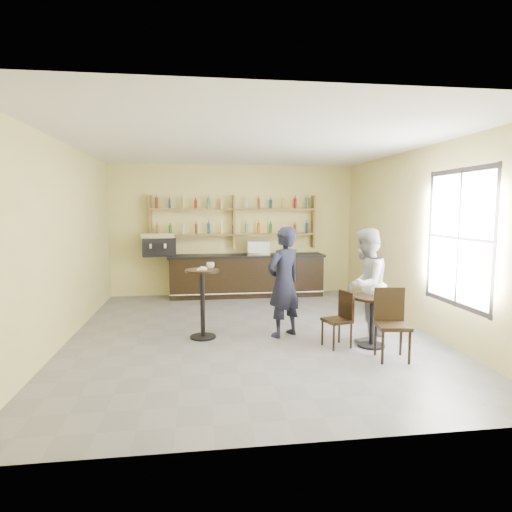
{
  "coord_description": "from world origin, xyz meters",
  "views": [
    {
      "loc": [
        -0.88,
        -7.12,
        2.15
      ],
      "look_at": [
        0.2,
        0.8,
        1.25
      ],
      "focal_mm": 30.0,
      "sensor_mm": 36.0,
      "label": 1
    }
  ],
  "objects": [
    {
      "name": "floor",
      "position": [
        0.0,
        0.0,
        0.0
      ],
      "size": [
        7.0,
        7.0,
        0.0
      ],
      "primitive_type": "plane",
      "color": "slate",
      "rests_on": "ground"
    },
    {
      "name": "ceiling",
      "position": [
        0.0,
        0.0,
        3.2
      ],
      "size": [
        7.0,
        7.0,
        0.0
      ],
      "primitive_type": "plane",
      "rotation": [
        3.14,
        0.0,
        0.0
      ],
      "color": "white",
      "rests_on": "wall_back"
    },
    {
      "name": "wall_back",
      "position": [
        0.0,
        3.5,
        1.6
      ],
      "size": [
        7.0,
        0.0,
        7.0
      ],
      "primitive_type": "plane",
      "rotation": [
        1.57,
        0.0,
        0.0
      ],
      "color": "#DFD27E",
      "rests_on": "floor"
    },
    {
      "name": "wall_front",
      "position": [
        0.0,
        -3.5,
        1.6
      ],
      "size": [
        7.0,
        0.0,
        7.0
      ],
      "primitive_type": "plane",
      "rotation": [
        -1.57,
        0.0,
        0.0
      ],
      "color": "#DFD27E",
      "rests_on": "floor"
    },
    {
      "name": "wall_left",
      "position": [
        -3.0,
        0.0,
        1.6
      ],
      "size": [
        0.0,
        7.0,
        7.0
      ],
      "primitive_type": "plane",
      "rotation": [
        1.57,
        0.0,
        1.57
      ],
      "color": "#DFD27E",
      "rests_on": "floor"
    },
    {
      "name": "wall_right",
      "position": [
        3.0,
        0.0,
        1.6
      ],
      "size": [
        0.0,
        7.0,
        7.0
      ],
      "primitive_type": "plane",
      "rotation": [
        1.57,
        0.0,
        -1.57
      ],
      "color": "#DFD27E",
      "rests_on": "floor"
    },
    {
      "name": "window_pane",
      "position": [
        2.99,
        -1.2,
        1.7
      ],
      "size": [
        0.0,
        2.0,
        2.0
      ],
      "primitive_type": "plane",
      "rotation": [
        1.57,
        0.0,
        -1.57
      ],
      "color": "white",
      "rests_on": "wall_right"
    },
    {
      "name": "window_frame",
      "position": [
        2.99,
        -1.2,
        1.7
      ],
      "size": [
        0.04,
        1.7,
        2.1
      ],
      "primitive_type": null,
      "color": "black",
      "rests_on": "wall_right"
    },
    {
      "name": "shelf_unit",
      "position": [
        0.0,
        3.37,
        1.81
      ],
      "size": [
        4.0,
        0.26,
        1.4
      ],
      "primitive_type": null,
      "color": "brown",
      "rests_on": "wall_back"
    },
    {
      "name": "liquor_bottles",
      "position": [
        0.0,
        3.37,
        1.98
      ],
      "size": [
        3.68,
        0.1,
        1.0
      ],
      "primitive_type": null,
      "color": "#8C5919",
      "rests_on": "shelf_unit"
    },
    {
      "name": "bar_counter",
      "position": [
        0.29,
        3.15,
        0.51
      ],
      "size": [
        3.77,
        0.74,
        1.02
      ],
      "primitive_type": null,
      "color": "black",
      "rests_on": "floor"
    },
    {
      "name": "espresso_machine",
      "position": [
        -1.8,
        3.15,
        1.29
      ],
      "size": [
        0.82,
        0.6,
        0.54
      ],
      "primitive_type": null,
      "rotation": [
        0.0,
        0.0,
        0.16
      ],
      "color": "black",
      "rests_on": "bar_counter"
    },
    {
      "name": "pastry_case",
      "position": [
        0.56,
        3.15,
        1.18
      ],
      "size": [
        0.61,
        0.52,
        0.33
      ],
      "primitive_type": null,
      "rotation": [
        0.0,
        0.0,
        0.16
      ],
      "color": "silver",
      "rests_on": "bar_counter"
    },
    {
      "name": "pedestal_table",
      "position": [
        -0.82,
        -0.14,
        0.57
      ],
      "size": [
        0.66,
        0.66,
        1.15
      ],
      "primitive_type": null,
      "rotation": [
        0.0,
        0.0,
        -0.21
      ],
      "color": "black",
      "rests_on": "floor"
    },
    {
      "name": "napkin",
      "position": [
        -0.82,
        -0.14,
        1.15
      ],
      "size": [
        0.17,
        0.17,
        0.0
      ],
      "primitive_type": "cube",
      "rotation": [
        0.0,
        0.0,
        -0.05
      ],
      "color": "white",
      "rests_on": "pedestal_table"
    },
    {
      "name": "donut",
      "position": [
        -0.81,
        -0.15,
        1.17
      ],
      "size": [
        0.12,
        0.12,
        0.04
      ],
      "primitive_type": "torus",
      "rotation": [
        0.0,
        0.0,
        0.01
      ],
      "color": "gold",
      "rests_on": "napkin"
    },
    {
      "name": "cup_pedestal",
      "position": [
        -0.68,
        -0.04,
        1.2
      ],
      "size": [
        0.17,
        0.17,
        0.1
      ],
      "primitive_type": "imported",
      "rotation": [
        0.0,
        0.0,
        0.35
      ],
      "color": "white",
      "rests_on": "pedestal_table"
    },
    {
      "name": "man_main",
      "position": [
        0.53,
        -0.21,
        0.92
      ],
      "size": [
        0.8,
        0.73,
        1.84
      ],
      "primitive_type": "imported",
      "rotation": [
        0.0,
        0.0,
        3.7
      ],
      "color": "black",
      "rests_on": "floor"
    },
    {
      "name": "cafe_table",
      "position": [
        1.78,
        -0.94,
        0.4
      ],
      "size": [
        0.82,
        0.82,
        0.79
      ],
      "primitive_type": null,
      "rotation": [
        0.0,
        0.0,
        0.38
      ],
      "color": "black",
      "rests_on": "floor"
    },
    {
      "name": "cup_cafe",
      "position": [
        1.83,
        -0.94,
        0.85
      ],
      "size": [
        0.12,
        0.12,
        0.1
      ],
      "primitive_type": "imported",
      "rotation": [
        0.0,
        0.0,
        0.05
      ],
      "color": "white",
      "rests_on": "cafe_table"
    },
    {
      "name": "chair_west",
      "position": [
        1.23,
        -0.89,
        0.43
      ],
      "size": [
        0.46,
        0.46,
        0.86
      ],
      "primitive_type": null,
      "rotation": [
        0.0,
        0.0,
        -1.29
      ],
      "color": "black",
      "rests_on": "floor"
    },
    {
      "name": "chair_south",
      "position": [
        1.83,
        -1.54,
        0.5
      ],
      "size": [
        0.49,
        0.49,
        1.01
      ],
      "primitive_type": null,
      "rotation": [
        0.0,
        0.0,
        -0.14
      ],
      "color": "black",
      "rests_on": "floor"
    },
    {
      "name": "patron_second",
      "position": [
        1.8,
        -0.59,
        0.91
      ],
      "size": [
        1.11,
        1.12,
        1.83
      ],
      "primitive_type": "imported",
      "rotation": [
        0.0,
        0.0,
        -2.33
      ],
      "color": "#A2A1A6",
      "rests_on": "floor"
    }
  ]
}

